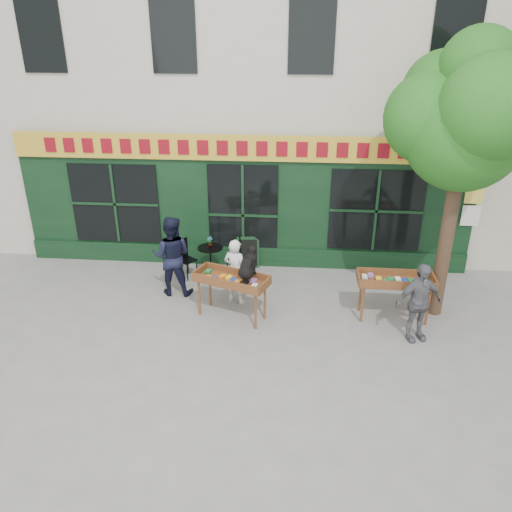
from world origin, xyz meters
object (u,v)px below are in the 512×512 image
object	(u,v)px
bistro_table	(210,256)
book_cart_center	(231,282)
woman	(235,271)
book_cart_right	(396,282)
man_right	(418,302)
dog	(248,262)
man_left	(172,256)

from	to	relation	value
bistro_table	book_cart_center	bearing A→B (deg)	-67.72
woman	bistro_table	xyz separation A→B (m)	(-0.76, 1.19, -0.19)
book_cart_right	woman	bearing A→B (deg)	173.53
book_cart_center	man_right	world-z (taller)	man_right
book_cart_center	dog	distance (m)	0.59
book_cart_center	bistro_table	distance (m)	2.01
book_cart_center	dog	world-z (taller)	dog
man_right	book_cart_right	bearing A→B (deg)	92.31
woman	man_left	bearing A→B (deg)	9.44
book_cart_center	bistro_table	xyz separation A→B (m)	(-0.76, 1.84, -0.28)
man_right	bistro_table	distance (m)	4.97
woman	book_cart_right	xyz separation A→B (m)	(3.32, -0.41, 0.08)
dog	woman	xyz separation A→B (m)	(-0.35, 0.70, -0.55)
book_cart_center	man_right	distance (m)	3.66
book_cart_center	woman	bearing A→B (deg)	110.82
book_cart_center	book_cart_right	bearing A→B (deg)	25.02
dog	woman	size ratio (longest dim) A/B	0.41
dog	man_right	world-z (taller)	man_right
book_cart_center	man_left	distance (m)	1.74
book_cart_right	book_cart_center	bearing A→B (deg)	-175.30
bistro_table	woman	bearing A→B (deg)	-57.66
bistro_table	man_left	size ratio (longest dim) A/B	0.41
man_left	book_cart_center	bearing A→B (deg)	146.99
woman	bistro_table	bearing A→B (deg)	-36.84
book_cart_center	book_cart_right	distance (m)	3.33
dog	book_cart_right	xyz separation A→B (m)	(2.97, 0.29, -0.47)
woman	man_left	xyz separation A→B (m)	(-1.46, 0.29, 0.18)
dog	woman	bearing A→B (deg)	137.39
woman	book_cart_right	world-z (taller)	woman
book_cart_right	man_right	size ratio (longest dim) A/B	0.94
book_cart_right	dog	bearing A→B (deg)	-173.85
woman	book_cart_right	bearing A→B (deg)	-166.16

